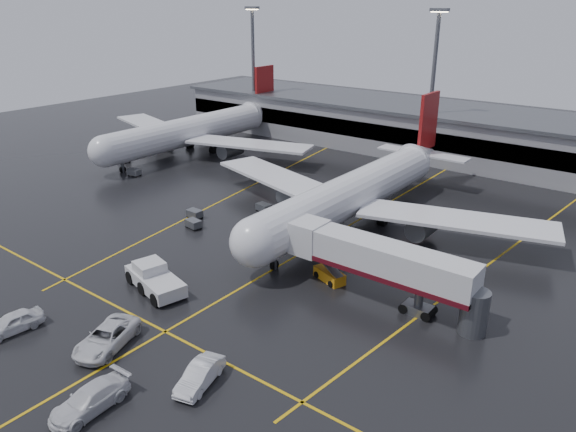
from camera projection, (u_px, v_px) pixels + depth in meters
The scene contains 22 objects.
ground at pixel (312, 247), 63.44m from camera, with size 220.00×220.00×0.00m, color black.
apron_line_centre at pixel (312, 247), 63.44m from camera, with size 0.25×90.00×0.02m, color gold.
apron_line_stop at pixel (165, 332), 47.22m from camera, with size 60.00×0.25×0.02m, color gold.
apron_line_left at pixel (242, 191), 82.14m from camera, with size 0.25×70.00×0.02m, color gold.
apron_line_right at pixel (497, 258), 60.62m from camera, with size 0.25×70.00×0.02m, color gold.
terminal at pixel (468, 135), 97.20m from camera, with size 122.00×19.00×8.60m.
light_mast_left at pixel (253, 62), 114.58m from camera, with size 3.00×1.20×25.45m.
light_mast_mid at pixel (433, 78), 91.92m from camera, with size 3.00×1.20×25.45m.
main_airliner at pixel (357, 191), 69.05m from camera, with size 48.80×45.60×14.10m.
second_airliner at pixel (195, 130), 101.69m from camera, with size 48.80×45.60×14.10m.
jet_bridge at pixel (380, 263), 50.85m from camera, with size 19.90×3.40×6.05m.
pushback_tractor at pixel (154, 279), 53.84m from camera, with size 8.13×4.89×2.72m.
belt_loader at pixel (329, 275), 55.70m from camera, with size 3.91×2.66×2.29m.
service_van_a at pixel (107, 337), 44.85m from camera, with size 3.00×6.50×1.81m, color silver.
service_van_b at pixel (90, 400), 37.94m from camera, with size 2.41×5.92×1.72m, color silver.
service_van_c at pixel (200, 375), 40.47m from camera, with size 1.73×4.97×1.64m, color silver.
service_van_d at pixel (13, 323), 46.97m from camera, with size 2.05×5.09×1.73m, color silver.
baggage_cart_a at pixel (193, 223), 68.43m from camera, with size 2.17×1.58×1.12m.
baggage_cart_b at pixel (195, 213), 71.64m from camera, with size 2.05×1.38×1.12m.
baggage_cart_c at pixel (264, 207), 73.81m from camera, with size 2.16×1.56×1.12m.
baggage_cart_d at pixel (124, 159), 96.25m from camera, with size 2.18×1.60×1.12m.
baggage_cart_e at pixel (134, 172), 88.83m from camera, with size 2.19×1.61×1.12m.
Camera 1 is at (32.91, -47.45, 26.68)m, focal length 34.14 mm.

